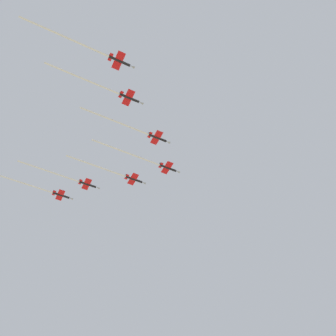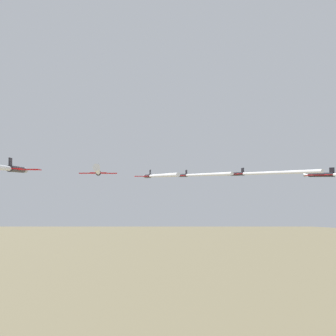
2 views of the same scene
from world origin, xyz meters
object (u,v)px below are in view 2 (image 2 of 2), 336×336
Objects in this scene: jet_lead at (193,175)px; jet_port_inner at (154,176)px; jet_starboard_inner at (254,173)px; jet_port_outer at (98,172)px.

jet_port_inner is (-17.93, 5.92, -0.40)m from jet_lead.
jet_lead is at bearing 140.85° from jet_starboard_inner.
jet_lead is 19.50m from jet_starboard_inner.
jet_lead is 18.89m from jet_port_inner.
jet_port_outer reaches higher than jet_port_inner.
jet_port_inner is at bearing -143.21° from jet_lead.
jet_lead is 1.10× the size of jet_port_inner.
jet_lead is 1.09× the size of jet_port_outer.
jet_starboard_inner is (-1.44, -19.45, 0.40)m from jet_lead.
jet_starboard_inner is (16.49, -25.37, 0.79)m from jet_port_inner.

